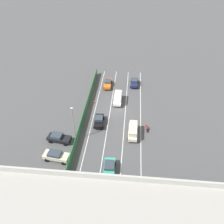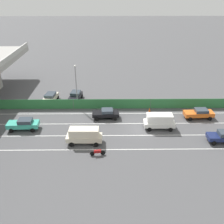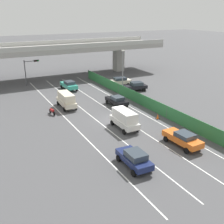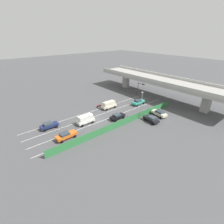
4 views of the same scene
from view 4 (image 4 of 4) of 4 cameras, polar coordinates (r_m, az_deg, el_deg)
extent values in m
plane|color=#4C4C4F|center=(46.16, -6.01, -2.70)|extent=(300.00, 300.00, 0.00)
cube|color=silver|center=(52.09, -5.46, 0.69)|extent=(0.14, 44.32, 0.01)
cube|color=silver|center=(49.55, -3.18, -0.56)|extent=(0.14, 44.32, 0.01)
cube|color=silver|center=(47.12, -0.66, -1.94)|extent=(0.14, 44.32, 0.01)
cube|color=silver|center=(44.82, 2.13, -3.46)|extent=(0.14, 44.32, 0.01)
cube|color=#A09E99|center=(63.08, 15.75, 10.16)|extent=(52.52, 9.94, 0.96)
cube|color=#B2B2AD|center=(59.08, 13.13, 10.41)|extent=(52.52, 0.30, 0.90)
cube|color=#B2B2AD|center=(66.77, 18.26, 11.46)|extent=(52.52, 0.30, 0.90)
cube|color=#A09E99|center=(74.32, 4.74, 10.50)|extent=(2.12, 2.12, 5.70)
cube|color=#A09E99|center=(56.77, 29.20, 2.70)|extent=(2.12, 2.12, 5.70)
cube|color=#2D753D|center=(43.17, 3.87, -3.36)|extent=(0.06, 40.32, 1.78)
cylinder|color=#4C514C|center=(34.59, -21.84, -13.38)|extent=(0.10, 0.10, 1.78)
cylinder|color=#4C514C|center=(39.38, -3.27, -6.35)|extent=(0.10, 0.10, 1.78)
cylinder|color=#4C514C|center=(47.60, 9.74, -0.84)|extent=(0.10, 0.10, 1.78)
cylinder|color=#4C514C|center=(57.82, 18.52, 2.93)|extent=(0.10, 0.10, 1.78)
cube|color=orange|center=(39.15, -15.13, -7.63)|extent=(1.94, 4.75, 0.66)
cube|color=#333D47|center=(38.74, -15.68, -7.10)|extent=(1.62, 2.03, 0.47)
cylinder|color=black|center=(40.67, -13.68, -6.94)|extent=(0.25, 0.65, 0.64)
cylinder|color=black|center=(39.35, -12.40, -7.97)|extent=(0.25, 0.65, 0.64)
cylinder|color=black|center=(39.56, -17.70, -8.46)|extent=(0.25, 0.65, 0.64)
cylinder|color=black|center=(38.20, -16.53, -9.59)|extent=(0.25, 0.65, 0.64)
cube|color=silver|center=(44.28, -8.89, -2.94)|extent=(1.90, 4.62, 0.69)
cube|color=silver|center=(43.86, -8.97, -1.87)|extent=(1.67, 3.79, 1.17)
cylinder|color=black|center=(45.91, -7.77, -2.52)|extent=(0.23, 0.64, 0.64)
cylinder|color=black|center=(44.52, -6.52, -3.37)|extent=(0.23, 0.64, 0.64)
cylinder|color=black|center=(44.59, -11.17, -3.66)|extent=(0.23, 0.64, 0.64)
cylinder|color=black|center=(43.16, -9.99, -4.58)|extent=(0.23, 0.64, 0.64)
cube|color=teal|center=(56.37, 8.89, 3.33)|extent=(1.96, 4.63, 0.68)
cube|color=#333D47|center=(55.86, 8.67, 3.81)|extent=(1.66, 2.03, 0.54)
cylinder|color=black|center=(58.21, 9.16, 3.49)|extent=(0.24, 0.65, 0.64)
cylinder|color=black|center=(57.18, 10.55, 2.98)|extent=(0.24, 0.65, 0.64)
cylinder|color=black|center=(55.97, 7.12, 2.73)|extent=(0.24, 0.65, 0.64)
cylinder|color=black|center=(54.90, 8.53, 2.18)|extent=(0.24, 0.65, 0.64)
cube|color=navy|center=(44.47, -20.36, -4.27)|extent=(1.85, 4.28, 0.59)
cube|color=#333D47|center=(44.14, -20.83, -3.72)|extent=(1.59, 2.01, 0.57)
cylinder|color=black|center=(45.79, -18.97, -3.83)|extent=(0.24, 0.65, 0.64)
cylinder|color=black|center=(44.31, -18.16, -4.70)|extent=(0.24, 0.65, 0.64)
cylinder|color=black|center=(45.12, -22.36, -4.85)|extent=(0.24, 0.65, 0.64)
cylinder|color=black|center=(43.62, -21.65, -5.78)|extent=(0.24, 0.65, 0.64)
cube|color=black|center=(46.15, 1.87, -1.51)|extent=(1.97, 4.35, 0.57)
cube|color=#333D47|center=(45.75, 1.64, -1.01)|extent=(1.65, 1.87, 0.50)
cylinder|color=black|center=(47.83, 2.36, -1.10)|extent=(0.25, 0.65, 0.64)
cylinder|color=black|center=(46.72, 3.91, -1.82)|extent=(0.25, 0.65, 0.64)
cylinder|color=black|center=(46.04, -0.21, -2.18)|extent=(0.25, 0.65, 0.64)
cylinder|color=black|center=(44.88, 1.32, -2.95)|extent=(0.25, 0.65, 0.64)
cube|color=beige|center=(52.70, -1.01, 2.07)|extent=(1.85, 4.87, 0.69)
cube|color=beige|center=(52.36, -1.01, 2.97)|extent=(1.62, 4.00, 1.10)
cylinder|color=black|center=(54.47, -0.21, 2.29)|extent=(0.23, 0.64, 0.64)
cylinder|color=black|center=(53.22, 0.98, 1.72)|extent=(0.23, 0.64, 0.64)
cylinder|color=black|center=(52.64, -3.00, 1.41)|extent=(0.23, 0.64, 0.64)
cylinder|color=black|center=(51.34, -1.84, 0.81)|extent=(0.23, 0.64, 0.64)
cylinder|color=black|center=(54.33, -3.92, 2.14)|extent=(0.18, 0.61, 0.60)
cylinder|color=black|center=(53.49, -4.97, 1.72)|extent=(0.18, 0.61, 0.60)
cube|color=maroon|center=(53.80, -4.45, 2.21)|extent=(0.40, 0.95, 0.36)
cylinder|color=#B2B2B2|center=(54.02, -4.03, 2.71)|extent=(0.60, 0.11, 0.03)
cube|color=black|center=(45.88, 13.03, -2.35)|extent=(4.69, 2.45, 0.58)
cube|color=#333D47|center=(45.37, 13.46, -1.89)|extent=(2.24, 1.89, 0.58)
cylinder|color=black|center=(46.46, 10.88, -2.40)|extent=(0.66, 0.31, 0.64)
cylinder|color=black|center=(47.62, 12.52, -1.85)|extent=(0.66, 0.31, 0.64)
cylinder|color=black|center=(44.57, 13.48, -3.91)|extent=(0.66, 0.31, 0.64)
cylinder|color=black|center=(45.78, 15.12, -3.29)|extent=(0.66, 0.31, 0.64)
cube|color=beige|center=(49.57, 15.56, -0.44)|extent=(4.76, 2.41, 0.70)
cube|color=#333D47|center=(49.20, 15.82, 0.10)|extent=(2.46, 1.90, 0.49)
cylinder|color=black|center=(50.09, 13.49, -0.57)|extent=(0.66, 0.30, 0.64)
cylinder|color=black|center=(51.33, 14.94, -0.09)|extent=(0.66, 0.30, 0.64)
cylinder|color=black|center=(48.25, 16.08, -1.90)|extent=(0.66, 0.30, 0.64)
cylinder|color=black|center=(49.54, 17.51, -1.37)|extent=(0.66, 0.30, 0.64)
cylinder|color=#47474C|center=(64.54, 8.69, 7.73)|extent=(0.18, 0.18, 5.00)
cylinder|color=#47474C|center=(63.16, 9.75, 9.36)|extent=(2.62, 0.26, 0.12)
cube|color=black|center=(62.56, 10.51, 9.15)|extent=(0.97, 0.33, 0.32)
sphere|color=#390706|center=(62.61, 10.20, 9.18)|extent=(0.20, 0.20, 0.20)
sphere|color=#3B2806|center=(62.44, 10.42, 9.12)|extent=(0.20, 0.20, 0.20)
sphere|color=green|center=(62.26, 10.65, 9.06)|extent=(0.20, 0.20, 0.20)
cylinder|color=gray|center=(45.76, 9.83, 1.92)|extent=(0.16, 0.16, 7.39)
ellipsoid|color=silver|center=(44.41, 10.19, 6.52)|extent=(0.60, 0.36, 0.28)
cone|color=orange|center=(40.69, -3.94, -6.10)|extent=(0.36, 0.36, 0.74)
cube|color=black|center=(40.88, -3.92, -6.53)|extent=(0.47, 0.47, 0.03)
camera|label=1|loc=(74.78, 23.60, 31.49)|focal=37.22mm
camera|label=2|loc=(71.69, -19.32, 22.19)|focal=40.02mm
camera|label=3|loc=(50.99, -48.06, 8.16)|focal=43.49mm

